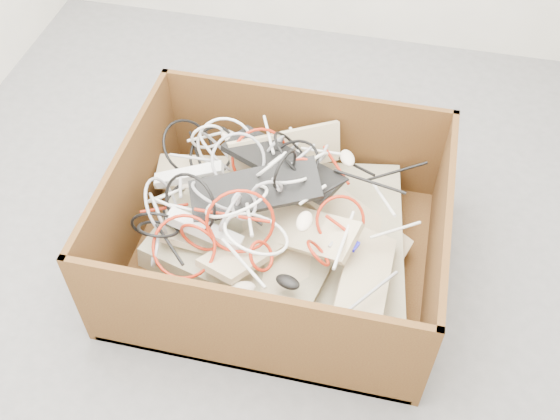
% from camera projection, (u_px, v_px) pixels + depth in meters
% --- Properties ---
extents(ground, '(3.00, 3.00, 0.00)m').
position_uv_depth(ground, '(242.00, 220.00, 2.87)').
color(ground, '#58585B').
rests_on(ground, ground).
extents(cardboard_box, '(1.24, 1.03, 0.52)m').
position_uv_depth(cardboard_box, '(275.00, 241.00, 2.63)').
color(cardboard_box, '#3E1F0F').
rests_on(cardboard_box, ground).
extents(keyboard_pile, '(1.13, 0.91, 0.41)m').
position_uv_depth(keyboard_pile, '(282.00, 214.00, 2.53)').
color(keyboard_pile, '#BFB286').
rests_on(keyboard_pile, cardboard_box).
extents(mice_scatter, '(0.68, 0.76, 0.21)m').
position_uv_depth(mice_scatter, '(267.00, 208.00, 2.45)').
color(mice_scatter, beige).
rests_on(mice_scatter, keyboard_pile).
extents(power_strip_left, '(0.28, 0.12, 0.11)m').
position_uv_depth(power_strip_left, '(189.00, 175.00, 2.54)').
color(power_strip_left, silver).
rests_on(power_strip_left, keyboard_pile).
extents(power_strip_right, '(0.30, 0.10, 0.10)m').
position_uv_depth(power_strip_right, '(204.00, 230.00, 2.39)').
color(power_strip_right, silver).
rests_on(power_strip_right, keyboard_pile).
extents(vga_plug, '(0.06, 0.06, 0.03)m').
position_uv_depth(vga_plug, '(352.00, 244.00, 2.35)').
color(vga_plug, '#110DC8').
rests_on(vga_plug, keyboard_pile).
extents(cable_tangle, '(1.09, 0.83, 0.39)m').
position_uv_depth(cable_tangle, '(232.00, 189.00, 2.47)').
color(cable_tangle, black).
rests_on(cable_tangle, keyboard_pile).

